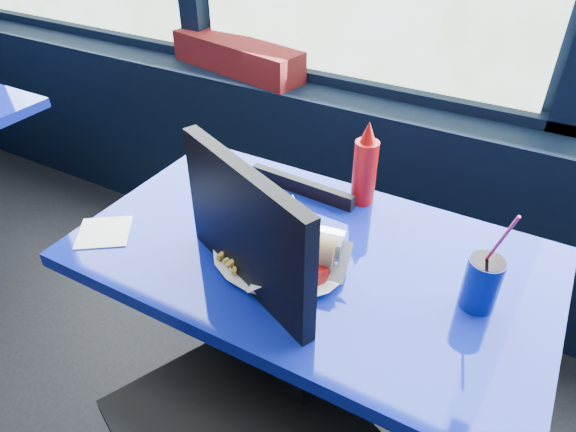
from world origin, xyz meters
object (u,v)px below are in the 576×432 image
(chair_near_front, at_px, (243,366))
(food_basket, at_px, (281,250))
(ketchup_bottle, at_px, (365,168))
(soda_cup, at_px, (482,282))
(planter_box, at_px, (237,56))
(near_table, at_px, (309,302))
(chair_near_back, at_px, (312,249))

(chair_near_front, relative_size, food_basket, 3.00)
(food_basket, xyz_separation_m, ketchup_bottle, (0.07, 0.36, 0.07))
(ketchup_bottle, bearing_deg, food_basket, -100.57)
(food_basket, bearing_deg, ketchup_bottle, 94.26)
(chair_near_front, height_order, soda_cup, chair_near_front)
(chair_near_front, bearing_deg, planter_box, 148.21)
(planter_box, bearing_deg, near_table, -35.70)
(near_table, distance_m, chair_near_back, 0.38)
(chair_near_front, xyz_separation_m, food_basket, (-0.02, 0.22, 0.18))
(near_table, xyz_separation_m, soda_cup, (0.41, 0.02, 0.25))
(soda_cup, bearing_deg, planter_box, 144.84)
(near_table, xyz_separation_m, planter_box, (-0.82, 0.88, 0.30))
(chair_near_back, xyz_separation_m, planter_box, (-0.66, 0.55, 0.41))
(ketchup_bottle, bearing_deg, chair_near_back, 164.30)
(soda_cup, bearing_deg, chair_near_front, -143.61)
(near_table, bearing_deg, ketchup_bottle, 85.06)
(near_table, relative_size, ketchup_bottle, 4.72)
(planter_box, height_order, soda_cup, soda_cup)
(chair_near_back, bearing_deg, soda_cup, 154.69)
(chair_near_back, height_order, planter_box, planter_box)
(chair_near_front, relative_size, ketchup_bottle, 4.20)
(ketchup_bottle, distance_m, soda_cup, 0.47)
(chair_near_back, height_order, ketchup_bottle, ketchup_bottle)
(near_table, relative_size, planter_box, 1.86)
(chair_near_front, height_order, ketchup_bottle, chair_near_front)
(chair_near_back, distance_m, food_basket, 0.54)
(chair_near_front, height_order, planter_box, chair_near_front)
(food_basket, relative_size, ketchup_bottle, 1.40)
(near_table, height_order, chair_near_front, chair_near_front)
(ketchup_bottle, bearing_deg, planter_box, 144.32)
(ketchup_bottle, height_order, soda_cup, soda_cup)
(soda_cup, bearing_deg, ketchup_bottle, 145.98)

